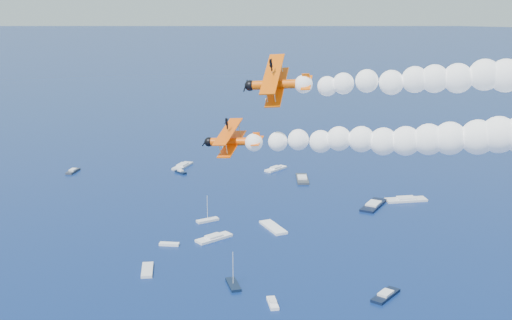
% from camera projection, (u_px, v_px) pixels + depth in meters
% --- Properties ---
extents(biplane_lead, '(9.51, 11.59, 9.38)m').
position_uv_depth(biplane_lead, '(279.00, 84.00, 84.13)').
color(biplane_lead, '#EB5704').
extents(biplane_trail, '(8.28, 9.60, 7.09)m').
position_uv_depth(biplane_trail, '(234.00, 142.00, 86.26)').
color(biplane_trail, '#FF5505').
extents(smoke_trail_lead, '(50.05, 15.36, 9.05)m').
position_uv_depth(smoke_trail_lead, '(494.00, 75.00, 78.90)').
color(smoke_trail_lead, white).
extents(smoke_trail_trail, '(49.79, 10.44, 9.05)m').
position_uv_depth(smoke_trail_trail, '(441.00, 139.00, 79.77)').
color(smoke_trail_trail, white).
extents(spectator_boats, '(212.49, 161.38, 0.70)m').
position_uv_depth(spectator_boats, '(329.00, 235.00, 195.46)').
color(spectator_boats, '#0E1433').
rests_on(spectator_boats, ground).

